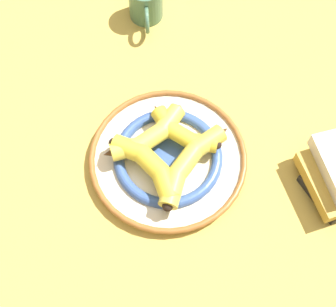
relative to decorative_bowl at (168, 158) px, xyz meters
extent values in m
plane|color=gold|center=(-0.03, 0.03, -0.01)|extent=(2.80, 2.80, 0.00)
cylinder|color=beige|center=(0.00, 0.00, -0.01)|extent=(0.31, 0.31, 0.02)
torus|color=#385699|center=(0.00, 0.00, 0.00)|extent=(0.22, 0.22, 0.02)
cylinder|color=#385699|center=(0.00, 0.00, 0.00)|extent=(0.08, 0.08, 0.00)
torus|color=#995B28|center=(0.00, 0.00, 0.00)|extent=(0.32, 0.32, 0.01)
cylinder|color=yellow|center=(-0.07, -0.04, 0.03)|extent=(0.07, 0.07, 0.04)
cylinder|color=yellow|center=(-0.04, 0.01, 0.03)|extent=(0.06, 0.07, 0.04)
cylinder|color=yellow|center=(-0.03, 0.06, 0.03)|extent=(0.04, 0.06, 0.04)
sphere|color=yellow|center=(-0.05, -0.02, 0.03)|extent=(0.04, 0.04, 0.04)
sphere|color=yellow|center=(-0.03, 0.03, 0.03)|extent=(0.04, 0.04, 0.04)
cone|color=#472D19|center=(-0.09, -0.06, 0.03)|extent=(0.04, 0.04, 0.03)
sphere|color=black|center=(-0.03, 0.09, 0.03)|extent=(0.02, 0.02, 0.02)
cylinder|color=yellow|center=(-0.04, 0.06, 0.03)|extent=(0.06, 0.05, 0.03)
cylinder|color=yellow|center=(0.00, 0.04, 0.03)|extent=(0.05, 0.04, 0.03)
cylinder|color=yellow|center=(0.05, 0.05, 0.03)|extent=(0.06, 0.05, 0.03)
sphere|color=yellow|center=(-0.02, 0.04, 0.03)|extent=(0.03, 0.03, 0.03)
sphere|color=yellow|center=(0.03, 0.04, 0.03)|extent=(0.03, 0.03, 0.03)
cone|color=#472D19|center=(-0.07, 0.07, 0.03)|extent=(0.04, 0.04, 0.03)
sphere|color=black|center=(0.08, 0.06, 0.03)|extent=(0.02, 0.02, 0.02)
cylinder|color=gold|center=(0.06, 0.06, 0.04)|extent=(0.06, 0.08, 0.04)
cylinder|color=gold|center=(0.04, 0.00, 0.04)|extent=(0.04, 0.07, 0.04)
cylinder|color=gold|center=(0.05, -0.07, 0.04)|extent=(0.06, 0.07, 0.04)
sphere|color=gold|center=(0.05, 0.03, 0.04)|extent=(0.04, 0.04, 0.04)
sphere|color=gold|center=(0.04, -0.04, 0.04)|extent=(0.04, 0.04, 0.04)
cone|color=#472D19|center=(0.07, 0.09, 0.04)|extent=(0.04, 0.04, 0.03)
sphere|color=black|center=(0.06, -0.10, 0.04)|extent=(0.02, 0.02, 0.02)
cylinder|color=yellow|center=(0.04, -0.07, 0.04)|extent=(0.07, 0.07, 0.04)
cylinder|color=yellow|center=(-0.01, -0.04, 0.04)|extent=(0.07, 0.05, 0.04)
cylinder|color=yellow|center=(-0.07, -0.04, 0.04)|extent=(0.06, 0.05, 0.04)
sphere|color=yellow|center=(0.01, -0.05, 0.04)|extent=(0.04, 0.04, 0.04)
sphere|color=yellow|center=(-0.04, -0.03, 0.04)|extent=(0.04, 0.04, 0.04)
cone|color=#472D19|center=(0.06, -0.09, 0.04)|extent=(0.05, 0.05, 0.03)
sphere|color=black|center=(-0.10, -0.04, 0.04)|extent=(0.02, 0.02, 0.02)
cylinder|color=#477056|center=(-0.25, 0.31, 0.03)|extent=(0.08, 0.08, 0.09)
torus|color=#477056|center=(-0.22, 0.26, 0.03)|extent=(0.04, 0.06, 0.06)
camera|label=1|loc=(0.22, -0.35, 0.87)|focal=50.00mm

